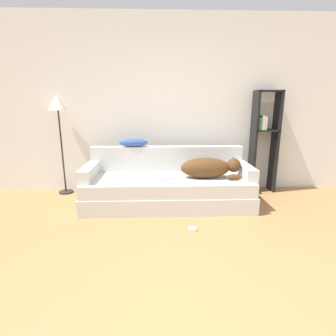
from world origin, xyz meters
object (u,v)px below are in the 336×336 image
object	(u,v)px
laptop	(162,177)
throw_pillow	(134,143)
floor_lamp	(58,110)
power_adapter	(192,229)
couch	(168,191)
dog	(209,168)
bookshelf	(264,137)

from	to	relation	value
laptop	throw_pillow	size ratio (longest dim) A/B	0.83
floor_lamp	power_adapter	size ratio (longest dim) A/B	19.46
laptop	power_adapter	distance (m)	0.91
laptop	couch	bearing A→B (deg)	15.31
couch	laptop	distance (m)	0.23
dog	laptop	world-z (taller)	dog
throw_pillow	laptop	bearing A→B (deg)	-44.66
laptop	throw_pillow	distance (m)	0.71
throw_pillow	floor_lamp	xyz separation A→B (m)	(-1.12, 0.20, 0.46)
bookshelf	floor_lamp	bearing A→B (deg)	-179.73
laptop	floor_lamp	size ratio (longest dim) A/B	0.23
couch	throw_pillow	distance (m)	0.88
power_adapter	couch	bearing A→B (deg)	107.43
dog	laptop	size ratio (longest dim) A/B	2.36
dog	throw_pillow	distance (m)	1.16
couch	dog	bearing A→B (deg)	-6.17
dog	laptop	xyz separation A→B (m)	(-0.64, 0.01, -0.13)
dog	bookshelf	bearing A→B (deg)	33.18
floor_lamp	throw_pillow	bearing A→B (deg)	-10.23
laptop	bookshelf	bearing A→B (deg)	6.60
dog	power_adapter	xyz separation A→B (m)	(-0.31, -0.73, -0.53)
laptop	bookshelf	xyz separation A→B (m)	(1.61, 0.62, 0.47)
floor_lamp	laptop	bearing A→B (deg)	-21.62
laptop	power_adapter	xyz separation A→B (m)	(0.33, -0.75, -0.39)
dog	throw_pillow	bearing A→B (deg)	158.26
couch	floor_lamp	size ratio (longest dim) A/B	1.50
laptop	floor_lamp	distance (m)	1.86
dog	power_adapter	bearing A→B (deg)	-112.88
couch	dog	distance (m)	0.66
couch	bookshelf	xyz separation A→B (m)	(1.53, 0.57, 0.68)
floor_lamp	dog	bearing A→B (deg)	-15.96
bookshelf	power_adapter	world-z (taller)	bookshelf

